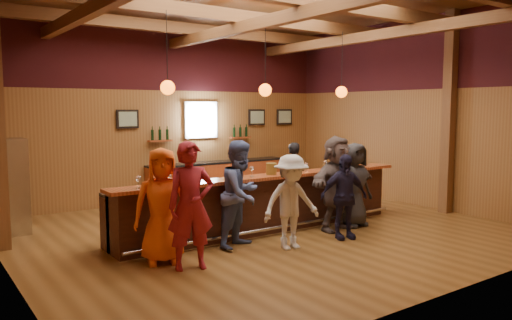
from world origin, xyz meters
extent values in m
plane|color=brown|center=(0.00, 0.00, 0.00)|extent=(9.00, 9.00, 0.00)
cube|color=brown|center=(0.00, 4.00, 2.25)|extent=(9.00, 0.04, 4.50)
cube|color=brown|center=(0.00, -4.00, 2.25)|extent=(9.00, 0.04, 4.50)
cube|color=brown|center=(-4.50, 0.00, 2.25)|extent=(0.04, 8.00, 4.50)
cube|color=brown|center=(4.50, 0.00, 2.25)|extent=(0.04, 8.00, 4.50)
cube|color=#340E11|center=(0.00, 3.98, 3.65)|extent=(9.00, 0.01, 1.70)
cube|color=#340E11|center=(4.48, 0.00, 3.65)|extent=(0.01, 8.00, 1.70)
cube|color=brown|center=(4.35, -1.00, 2.25)|extent=(0.22, 0.22, 4.50)
cube|color=brown|center=(0.00, 1.00, 4.20)|extent=(8.80, 0.20, 0.25)
cube|color=brown|center=(0.00, 3.00, 4.20)|extent=(8.80, 0.20, 0.25)
cube|color=brown|center=(-3.00, 0.00, 3.95)|extent=(0.18, 7.80, 0.22)
cube|color=brown|center=(0.00, 0.00, 3.95)|extent=(0.18, 7.80, 0.22)
cube|color=brown|center=(3.00, 0.00, 3.95)|extent=(0.18, 7.80, 0.22)
cube|color=black|center=(0.00, 0.00, 0.53)|extent=(6.00, 0.60, 1.05)
cube|color=#933A1A|center=(0.00, -0.18, 1.08)|extent=(6.30, 0.50, 0.06)
cube|color=black|center=(0.00, 0.38, 0.93)|extent=(6.00, 0.48, 0.05)
cube|color=black|center=(0.00, 0.38, 0.45)|extent=(6.00, 0.48, 0.90)
cube|color=silver|center=(2.00, 0.38, 0.88)|extent=(0.45, 0.40, 0.14)
cube|color=silver|center=(2.50, 0.38, 0.88)|extent=(0.45, 0.40, 0.14)
cylinder|color=silver|center=(0.00, -0.42, 0.15)|extent=(6.00, 0.06, 0.06)
cube|color=#933A1A|center=(1.20, 3.72, 0.45)|extent=(4.00, 0.50, 0.90)
cube|color=black|center=(1.20, 3.72, 0.93)|extent=(4.00, 0.52, 0.05)
cube|color=silver|center=(0.80, 3.95, 2.05)|extent=(0.95, 0.08, 0.95)
cube|color=white|center=(0.80, 3.90, 2.05)|extent=(0.78, 0.01, 0.78)
cube|color=black|center=(-1.20, 3.94, 2.10)|extent=(0.55, 0.04, 0.45)
cube|color=silver|center=(-1.20, 3.92, 2.10)|extent=(0.45, 0.01, 0.35)
cube|color=black|center=(2.60, 3.94, 2.10)|extent=(0.55, 0.04, 0.45)
cube|color=silver|center=(2.60, 3.92, 2.10)|extent=(0.45, 0.01, 0.35)
cube|color=black|center=(3.60, 3.94, 2.10)|extent=(0.55, 0.04, 0.45)
cube|color=silver|center=(3.60, 3.92, 2.10)|extent=(0.45, 0.01, 0.35)
cube|color=#933A1A|center=(-0.40, 3.88, 1.55)|extent=(0.60, 0.18, 0.04)
cylinder|color=black|center=(-0.60, 3.88, 1.70)|extent=(0.07, 0.07, 0.26)
cylinder|color=black|center=(-0.40, 3.88, 1.70)|extent=(0.07, 0.07, 0.26)
cylinder|color=black|center=(-0.20, 3.88, 1.70)|extent=(0.07, 0.07, 0.26)
cube|color=#933A1A|center=(2.00, 3.88, 1.55)|extent=(0.60, 0.18, 0.04)
cylinder|color=black|center=(1.80, 3.88, 1.70)|extent=(0.07, 0.07, 0.26)
cylinder|color=black|center=(2.00, 3.88, 1.70)|extent=(0.07, 0.07, 0.26)
cylinder|color=black|center=(2.20, 3.88, 1.70)|extent=(0.07, 0.07, 0.26)
cylinder|color=black|center=(-2.00, 0.00, 3.33)|extent=(0.01, 0.01, 1.25)
sphere|color=#E9580B|center=(-2.00, 0.00, 2.70)|extent=(0.24, 0.24, 0.24)
cylinder|color=black|center=(0.00, 0.00, 3.33)|extent=(0.01, 0.01, 1.25)
sphere|color=#E9580B|center=(0.00, 0.00, 2.70)|extent=(0.24, 0.24, 0.24)
cylinder|color=black|center=(2.00, 0.00, 3.33)|extent=(0.01, 0.01, 1.25)
sphere|color=#E9580B|center=(2.00, 0.00, 2.70)|extent=(0.24, 0.24, 0.24)
cube|color=silver|center=(-4.10, 2.60, 0.90)|extent=(0.70, 0.70, 1.80)
imported|color=orange|center=(-2.46, -0.70, 0.89)|extent=(1.00, 0.82, 1.77)
imported|color=maroon|center=(-2.24, -1.21, 0.94)|extent=(0.78, 0.62, 1.89)
imported|color=#475A8F|center=(-0.98, -0.65, 0.91)|extent=(1.09, 0.99, 1.82)
imported|color=silver|center=(-0.38, -1.25, 0.80)|extent=(1.11, 0.74, 1.60)
imported|color=#1C1933|center=(0.82, -1.29, 0.77)|extent=(0.98, 0.64, 1.54)
imported|color=#574845|center=(1.16, -0.76, 0.92)|extent=(1.76, 0.76, 1.84)
imported|color=#2B2B2E|center=(1.69, -0.72, 0.84)|extent=(0.84, 0.57, 1.68)
imported|color=black|center=(1.72, 1.27, 0.79)|extent=(0.58, 0.38, 1.57)
cylinder|color=brown|center=(0.03, -0.16, 1.22)|extent=(0.20, 0.20, 0.22)
cylinder|color=black|center=(0.61, -0.02, 1.23)|extent=(0.07, 0.07, 0.25)
cylinder|color=black|center=(0.61, -0.02, 1.40)|extent=(0.02, 0.02, 0.09)
cylinder|color=black|center=(0.72, -0.02, 1.23)|extent=(0.07, 0.07, 0.24)
cylinder|color=black|center=(0.72, -0.02, 1.39)|extent=(0.02, 0.02, 0.08)
cylinder|color=silver|center=(-2.64, -0.23, 1.11)|extent=(0.08, 0.08, 0.01)
cylinder|color=silver|center=(-2.64, -0.23, 1.17)|extent=(0.01, 0.01, 0.11)
sphere|color=silver|center=(-2.64, -0.23, 1.26)|extent=(0.09, 0.09, 0.09)
cylinder|color=silver|center=(-2.09, -0.20, 1.11)|extent=(0.07, 0.07, 0.01)
cylinder|color=silver|center=(-2.09, -0.20, 1.17)|extent=(0.01, 0.01, 0.10)
sphere|color=silver|center=(-2.09, -0.20, 1.24)|extent=(0.08, 0.08, 0.08)
cylinder|color=silver|center=(-1.74, -0.17, 1.11)|extent=(0.08, 0.08, 0.01)
cylinder|color=silver|center=(-1.74, -0.17, 1.17)|extent=(0.01, 0.01, 0.11)
sphere|color=silver|center=(-1.74, -0.17, 1.26)|extent=(0.09, 0.09, 0.09)
cylinder|color=silver|center=(-0.92, -0.20, 1.11)|extent=(0.07, 0.07, 0.01)
cylinder|color=silver|center=(-0.92, -0.20, 1.17)|extent=(0.01, 0.01, 0.10)
sphere|color=silver|center=(-0.92, -0.20, 1.25)|extent=(0.08, 0.08, 0.08)
cylinder|color=silver|center=(-0.44, -0.18, 1.11)|extent=(0.08, 0.08, 0.01)
cylinder|color=silver|center=(-0.44, -0.18, 1.17)|extent=(0.01, 0.01, 0.11)
sphere|color=silver|center=(-0.44, -0.18, 1.27)|extent=(0.09, 0.09, 0.09)
cylinder|color=silver|center=(0.90, -0.16, 1.11)|extent=(0.07, 0.07, 0.01)
cylinder|color=silver|center=(0.90, -0.16, 1.16)|extent=(0.01, 0.01, 0.09)
sphere|color=silver|center=(0.90, -0.16, 1.24)|extent=(0.08, 0.08, 0.08)
cylinder|color=silver|center=(1.45, -0.13, 1.11)|extent=(0.07, 0.07, 0.01)
cylinder|color=silver|center=(1.45, -0.13, 1.17)|extent=(0.01, 0.01, 0.10)
sphere|color=silver|center=(1.45, -0.13, 1.25)|extent=(0.08, 0.08, 0.08)
cylinder|color=silver|center=(2.22, -0.22, 1.11)|extent=(0.08, 0.08, 0.01)
cylinder|color=silver|center=(2.22, -0.22, 1.17)|extent=(0.01, 0.01, 0.11)
sphere|color=silver|center=(2.22, -0.22, 1.26)|extent=(0.09, 0.09, 0.09)
camera|label=1|loc=(-5.60, -7.62, 2.37)|focal=35.00mm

